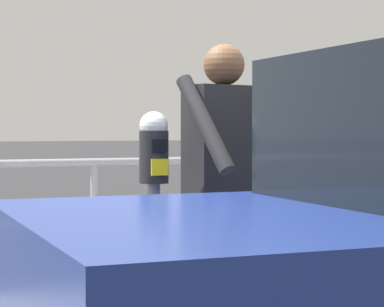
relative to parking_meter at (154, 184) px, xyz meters
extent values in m
cylinder|color=slate|center=(0.00, 0.00, -0.50)|extent=(0.07, 0.07, 1.00)
cylinder|color=black|center=(0.00, 0.00, 0.15)|extent=(0.16, 0.16, 0.29)
sphere|color=silver|center=(0.00, 0.00, 0.32)|extent=(0.16, 0.16, 0.16)
cube|color=black|center=(0.00, -0.08, 0.21)|extent=(0.09, 0.01, 0.07)
cube|color=yellow|center=(0.00, -0.08, 0.09)|extent=(0.10, 0.01, 0.09)
cylinder|color=#1E233F|center=(0.55, 0.10, -0.56)|extent=(0.15, 0.15, 0.89)
cylinder|color=#1E233F|center=(0.36, 0.05, -0.56)|extent=(0.15, 0.15, 0.89)
cube|color=black|center=(0.46, 0.07, 0.22)|extent=(0.50, 0.33, 0.67)
sphere|color=brown|center=(0.46, 0.07, 0.67)|extent=(0.24, 0.24, 0.24)
cylinder|color=black|center=(0.72, 0.14, 0.24)|extent=(0.09, 0.09, 0.63)
cylinder|color=black|center=(0.23, -0.17, 0.33)|extent=(0.21, 0.47, 0.55)
cylinder|color=gray|center=(0.20, 1.99, 0.04)|extent=(24.00, 0.06, 0.06)
cylinder|color=gray|center=(0.20, 1.99, -0.43)|extent=(24.00, 0.05, 0.05)
cylinder|color=gray|center=(0.20, 1.99, -0.48)|extent=(0.06, 0.06, 1.04)
cylinder|color=gray|center=(1.91, 1.99, -0.48)|extent=(0.06, 0.06, 1.04)
camera|label=1|loc=(-1.46, -4.15, 0.31)|focal=74.51mm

